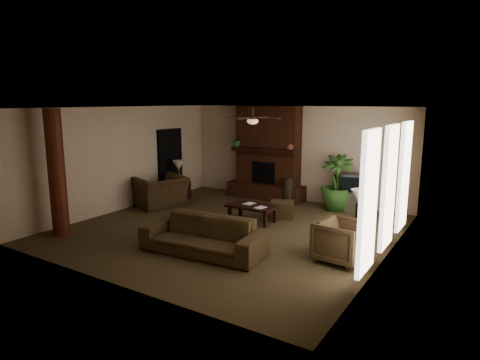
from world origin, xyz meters
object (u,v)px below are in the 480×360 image
Objects in this scene: armchair_right at (341,239)px; sofa at (203,230)px; ottoman at (282,209)px; side_table_left at (180,190)px; armchair_left at (160,187)px; coffee_table at (252,207)px; lamp_left at (179,167)px; floor_plant at (336,195)px; tv_stand at (352,201)px; side_table_right at (359,234)px; lamp_right at (360,199)px; log_column at (57,173)px; floor_vase at (288,189)px.

sofa is at bearing 118.52° from armchair_right.
side_table_left is (-3.52, 0.10, 0.08)m from ottoman.
armchair_left is 2.96m from coffee_table.
floor_plant is at bearing 17.35° from lamp_left.
coffee_table reaches higher than ottoman.
coffee_table is at bearing -119.71° from tv_stand.
sofa is at bearing -103.24° from floor_plant.
sofa reaches higher than tv_stand.
armchair_right is (2.44, 1.01, -0.04)m from sofa.
side_table_left is at bearing 75.01° from armchair_right.
floor_plant is at bearing 16.76° from side_table_left.
side_table_left is 1.00× the size of side_table_right.
coffee_table is at bearing -15.28° from lamp_left.
lamp_left is (-3.34, 3.19, 0.52)m from sofa.
ottoman is 2.69m from lamp_right.
armchair_left is 5.71m from lamp_right.
log_column is 4.31× the size of lamp_right.
floor_vase is 1.40× the size of side_table_right.
side_table_right is (2.32, -1.15, 0.08)m from ottoman.
armchair_left is 5.33m from tv_stand.
log_column reaches higher than floor_plant.
floor_vase reaches higher than coffee_table.
floor_plant reaches higher than side_table_left.
lamp_left is 1.00× the size of lamp_right.
floor_plant is (-1.36, 3.57, -0.01)m from armchair_right.
coffee_table is (2.95, 0.09, -0.20)m from armchair_left.
armchair_left is 5.72m from side_table_right.
floor_vase is (2.91, 2.22, -0.14)m from armchair_left.
side_table_left is at bearing -157.68° from floor_vase.
log_column is 3.19m from armchair_left.
log_column is 3.29× the size of tv_stand.
floor_plant is at bearing 58.59° from coffee_table.
floor_vase is at bearing 138.16° from side_table_right.
ottoman is at bearing -0.97° from lamp_left.
sofa is 3.20m from lamp_right.
sofa reaches higher than coffee_table.
side_table_left reaches higher than coffee_table.
lamp_left reaches higher than armchair_left.
sofa is at bearing 74.11° from armchair_left.
sofa is 2.38m from coffee_table.
coffee_table is 0.79× the size of floor_plant.
armchair_right is at bearing 17.27° from sofa.
armchair_left is at bearing 177.14° from lamp_right.
lamp_right reaches higher than ottoman.
log_column is at bearing -134.20° from coffee_table.
floor_vase is 3.75m from side_table_right.
floor_plant is 4.66m from lamp_left.
lamp_right reaches higher than floor_vase.
ottoman is (-2.28, 2.13, -0.23)m from armchair_right.
side_table_left is (-5.80, 2.23, -0.16)m from armchair_right.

